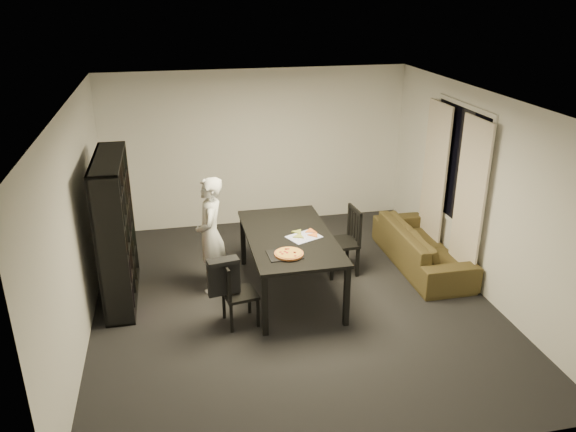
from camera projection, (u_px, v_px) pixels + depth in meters
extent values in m
cube|color=black|center=(293.00, 301.00, 7.30)|extent=(5.00, 5.50, 0.01)
cube|color=white|center=(294.00, 101.00, 6.31)|extent=(5.00, 5.50, 0.01)
cube|color=white|center=(257.00, 149.00, 9.29)|extent=(5.00, 0.01, 2.60)
cube|color=white|center=(371.00, 337.00, 4.32)|extent=(5.00, 0.01, 2.60)
cube|color=white|center=(77.00, 225.00, 6.32)|extent=(0.01, 5.50, 2.60)
cube|color=white|center=(481.00, 193.00, 7.29)|extent=(0.01, 5.50, 2.60)
cube|color=black|center=(459.00, 165.00, 7.75)|extent=(0.02, 1.40, 1.60)
cube|color=white|center=(459.00, 165.00, 7.75)|extent=(0.03, 1.52, 1.72)
cube|color=beige|center=(469.00, 203.00, 7.40)|extent=(0.03, 0.70, 2.25)
cube|color=beige|center=(434.00, 178.00, 8.34)|extent=(0.03, 0.70, 2.25)
cube|color=black|center=(116.00, 230.00, 7.06)|extent=(0.35, 1.50, 1.90)
cube|color=black|center=(290.00, 237.00, 7.23)|extent=(1.09, 1.97, 0.04)
cube|color=black|center=(265.00, 306.00, 6.46)|extent=(0.07, 0.07, 0.78)
cube|color=black|center=(347.00, 297.00, 6.65)|extent=(0.07, 0.07, 0.78)
cube|color=black|center=(243.00, 240.00, 8.14)|extent=(0.07, 0.07, 0.78)
cube|color=black|center=(309.00, 234.00, 8.32)|extent=(0.07, 0.07, 0.78)
cube|color=black|center=(240.00, 294.00, 6.70)|extent=(0.44, 0.44, 0.04)
cube|color=black|center=(225.00, 280.00, 6.55)|extent=(0.10, 0.38, 0.41)
cube|color=black|center=(225.00, 266.00, 6.48)|extent=(0.09, 0.36, 0.05)
cube|color=black|center=(258.00, 313.00, 6.69)|extent=(0.04, 0.04, 0.37)
cube|color=black|center=(249.00, 300.00, 6.97)|extent=(0.04, 0.04, 0.37)
cube|color=black|center=(231.00, 318.00, 6.58)|extent=(0.04, 0.04, 0.37)
cube|color=black|center=(224.00, 305.00, 6.86)|extent=(0.04, 0.04, 0.37)
cube|color=black|center=(340.00, 243.00, 7.87)|extent=(0.48, 0.48, 0.04)
cube|color=black|center=(354.00, 224.00, 7.82)|extent=(0.07, 0.45, 0.48)
cube|color=black|center=(355.00, 210.00, 7.74)|extent=(0.06, 0.43, 0.05)
cube|color=black|center=(323.00, 254.00, 8.08)|extent=(0.04, 0.04, 0.43)
cube|color=black|center=(332.00, 266.00, 7.74)|extent=(0.04, 0.04, 0.43)
cube|color=black|center=(347.00, 251.00, 8.18)|extent=(0.04, 0.04, 0.43)
cube|color=black|center=(357.00, 262.00, 7.84)|extent=(0.04, 0.04, 0.43)
cube|color=black|center=(224.00, 279.00, 6.54)|extent=(0.39, 0.14, 0.41)
cube|color=black|center=(223.00, 261.00, 6.45)|extent=(0.39, 0.22, 0.05)
imported|color=silver|center=(211.00, 235.00, 7.33)|extent=(0.44, 0.61, 1.57)
cube|color=black|center=(285.00, 255.00, 6.70)|extent=(0.41, 0.34, 0.01)
cylinder|color=#AD6032|center=(289.00, 254.00, 6.68)|extent=(0.35, 0.35, 0.02)
cylinder|color=gold|center=(289.00, 253.00, 6.67)|extent=(0.31, 0.31, 0.01)
cube|color=silver|center=(304.00, 237.00, 7.17)|extent=(0.49, 0.44, 0.01)
imported|color=#3E2E18|center=(422.00, 246.00, 8.14)|extent=(0.79, 2.02, 0.59)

